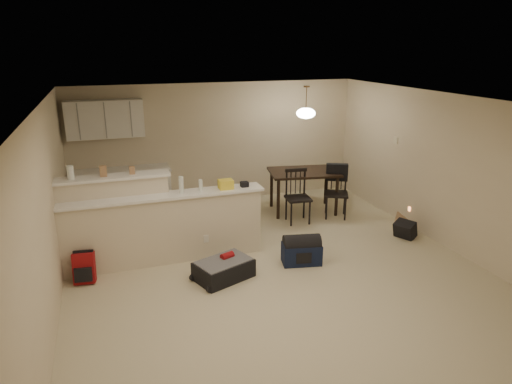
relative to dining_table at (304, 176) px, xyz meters
name	(u,v)px	position (x,y,z in m)	size (l,w,h in m)	color
room	(279,192)	(-1.44, -2.29, 0.51)	(7.00, 7.02, 2.50)	beige
breakfast_bar	(147,225)	(-3.20, -1.31, -0.13)	(3.08, 0.58, 1.39)	beige
upper_cabinets	(105,119)	(-3.64, 1.03, 1.16)	(1.40, 0.34, 0.70)	white
kitchen_counter	(123,194)	(-3.44, 0.90, -0.29)	(1.80, 0.60, 0.90)	white
thermostat	(396,140)	(1.55, -0.74, 0.76)	(0.02, 0.12, 0.12)	beige
jar	(70,172)	(-4.20, -1.17, 0.75)	(0.10, 0.10, 0.20)	silver
cereal_box	(103,171)	(-3.75, -1.17, 0.73)	(0.10, 0.07, 0.16)	#A07752
small_box	(132,170)	(-3.34, -1.17, 0.71)	(0.08, 0.06, 0.12)	#A07752
bottle_a	(181,185)	(-2.66, -1.39, 0.48)	(0.07, 0.07, 0.26)	silver
bottle_b	(201,185)	(-2.36, -1.39, 0.44)	(0.06, 0.06, 0.18)	silver
bag_lump	(226,184)	(-1.97, -1.39, 0.42)	(0.22, 0.18, 0.14)	#A07752
pouch	(244,184)	(-1.66, -1.39, 0.39)	(0.12, 0.10, 0.08)	#A07752
dining_table	(304,176)	(0.00, 0.00, 0.00)	(1.48, 1.12, 0.84)	black
pendant_lamp	(306,113)	(0.00, 0.00, 1.25)	(0.36, 0.36, 0.62)	brown
dining_chair_near	(298,197)	(-0.35, -0.53, -0.23)	(0.44, 0.42, 1.01)	black
dining_chair_far	(336,192)	(0.47, -0.51, -0.23)	(0.44, 0.42, 1.01)	black
suitcase	(224,270)	(-2.24, -2.20, -0.60)	(0.79, 0.51, 0.27)	black
red_backpack	(84,268)	(-4.14, -1.68, -0.52)	(0.29, 0.18, 0.44)	maroon
navy_duffel	(302,254)	(-0.98, -2.13, -0.58)	(0.59, 0.32, 0.32)	#111935
black_daypack	(405,230)	(1.13, -1.81, -0.59)	(0.33, 0.23, 0.29)	black
cardboard_sheet	(403,226)	(1.19, -1.68, -0.57)	(0.44, 0.02, 0.33)	#A07752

